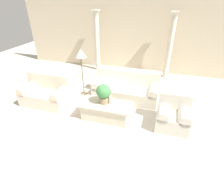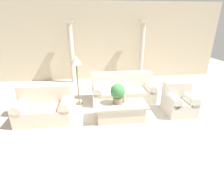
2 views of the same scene
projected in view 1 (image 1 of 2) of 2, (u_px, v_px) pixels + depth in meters
ground_plane at (111, 110)px, 5.11m from camera, size 16.00×16.00×0.00m
wall_back at (134, 33)px, 7.14m from camera, size 10.00×0.06×3.20m
sofa_long at (126, 88)px, 5.60m from camera, size 2.01×0.90×0.88m
loveseat at (47, 92)px, 5.37m from camera, size 1.39×0.90×0.88m
coffee_table at (106, 111)px, 4.70m from camera, size 1.39×0.66×0.44m
potted_plant at (104, 93)px, 4.51m from camera, size 0.39×0.39×0.53m
pillar_candle at (110, 100)px, 4.57m from camera, size 0.08×0.08×0.21m
floor_lamp at (81, 56)px, 5.34m from camera, size 0.34×0.34×1.53m
column_left at (97, 41)px, 7.33m from camera, size 0.28×0.28×2.46m
column_right at (170, 46)px, 6.61m from camera, size 0.28×0.28×2.46m
armchair at (173, 114)px, 4.38m from camera, size 0.78×0.80×0.85m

